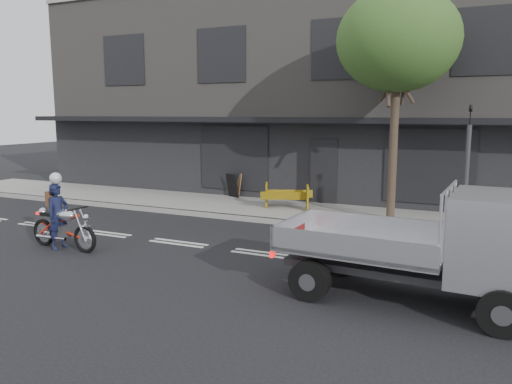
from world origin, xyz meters
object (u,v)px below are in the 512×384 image
(rider, at_px, (58,216))
(flatbed_ute, at_px, (476,242))
(street_tree, at_px, (398,41))
(traffic_light_pole, at_px, (466,178))
(construction_barrier, at_px, (284,197))
(motorcycle, at_px, (63,226))
(sandwich_board, at_px, (232,186))

(rider, distance_m, flatbed_ute, 9.37)
(street_tree, height_order, rider, street_tree)
(street_tree, distance_m, rider, 10.14)
(traffic_light_pole, relative_size, construction_barrier, 2.25)
(motorcycle, xyz_separation_m, flatbed_ute, (9.21, -0.05, 0.65))
(street_tree, distance_m, sandwich_board, 7.93)
(traffic_light_pole, xyz_separation_m, flatbed_ute, (0.36, -5.02, -0.44))
(traffic_light_pole, bearing_deg, flatbed_ute, -85.85)
(street_tree, xyz_separation_m, construction_barrier, (-3.47, 0.33, -4.69))
(street_tree, distance_m, flatbed_ute, 7.52)
(traffic_light_pole, height_order, rider, traffic_light_pole)
(street_tree, relative_size, traffic_light_pole, 1.93)
(traffic_light_pole, xyz_separation_m, construction_barrier, (-5.47, 1.18, -1.07))
(rider, xyz_separation_m, construction_barrier, (3.53, 6.14, -0.22))
(street_tree, bearing_deg, rider, -140.27)
(street_tree, height_order, flatbed_ute, street_tree)
(rider, bearing_deg, street_tree, -47.31)
(traffic_light_pole, distance_m, flatbed_ute, 5.05)
(rider, xyz_separation_m, flatbed_ute, (9.36, -0.05, 0.40))
(traffic_light_pole, height_order, sandwich_board, traffic_light_pole)
(motorcycle, bearing_deg, flatbed_ute, 2.63)
(street_tree, bearing_deg, traffic_light_pole, -23.03)
(street_tree, bearing_deg, construction_barrier, 174.61)
(construction_barrier, bearing_deg, sandwich_board, 151.25)
(motorcycle, bearing_deg, rider, -177.05)
(rider, height_order, construction_barrier, rider)
(motorcycle, distance_m, sandwich_board, 7.64)
(flatbed_ute, xyz_separation_m, sandwich_board, (-8.51, 7.66, -0.62))
(rider, bearing_deg, motorcycle, -87.05)
(street_tree, height_order, sandwich_board, street_tree)
(street_tree, relative_size, rider, 4.20)
(traffic_light_pole, distance_m, construction_barrier, 5.70)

